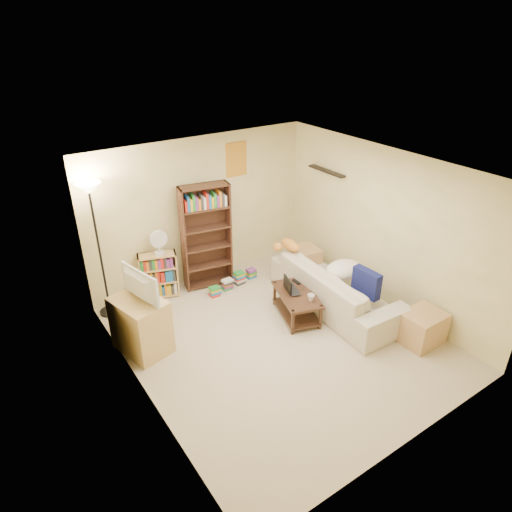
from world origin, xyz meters
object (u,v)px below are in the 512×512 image
Objects in this scene: side_table at (304,262)px; sofa at (336,287)px; end_cabinet at (422,328)px; desk_fan at (159,241)px; tv_stand at (141,325)px; coffee_table at (297,302)px; tall_bookshelf at (206,234)px; tabby_cat at (288,245)px; short_bookshelf at (159,275)px; floor_lamp at (93,212)px; laptop at (296,289)px; mug at (311,298)px; television at (135,287)px.

sofa is at bearing -101.98° from side_table.
sofa is 1.42m from end_cabinet.
sofa is 2.90m from desk_fan.
tv_stand is at bearing 148.22° from end_cabinet.
coffee_table is 0.58× the size of tall_bookshelf.
side_table is at bearing -17.73° from desk_fan.
tall_bookshelf is at bearing 143.25° from tabby_cat.
end_cabinet reaches higher than coffee_table.
floor_lamp reaches higher than short_bookshelf.
side_table is at bearing -27.77° from laptop.
coffee_table is 1.31m from side_table.
coffee_table is (-0.43, -0.80, -0.52)m from tabby_cat.
tabby_cat is 2.19m from short_bookshelf.
laptop is 0.81× the size of side_table.
side_table is (3.29, -0.81, -1.44)m from floor_lamp.
mug is 2.07m from tall_bookshelf.
short_bookshelf is (-1.55, 1.64, -0.04)m from laptop.
laptop reaches higher than coffee_table.
sofa is 3.83m from floor_lamp.
desk_fan is at bearing -50.20° from television.
mug is 0.19× the size of tv_stand.
tall_bookshelf is at bearing -5.44° from desk_fan.
end_cabinet is (1.74, -3.10, -0.72)m from tall_bookshelf.
tabby_cat is at bearing 79.30° from coffee_table.
television is at bearing 96.33° from laptop.
floor_lamp reaches higher than laptop.
sofa is at bearing 105.91° from end_cabinet.
coffee_table is at bearing -118.36° from tabby_cat.
side_table is (2.42, -0.80, -0.13)m from short_bookshelf.
mug is at bearing -59.30° from tall_bookshelf.
floor_lamp is (-0.90, 0.05, 0.69)m from desk_fan.
laptop is 1.03× the size of desk_fan.
laptop is at bearing -28.63° from short_bookshelf.
desk_fan reaches higher than tabby_cat.
coffee_table is 1.39× the size of television.
coffee_table is at bearing -118.63° from television.
end_cabinet is (2.55, -3.18, -0.78)m from desk_fan.
desk_fan reaches higher than end_cabinet.
coffee_table is 1.96× the size of side_table.
desk_fan reaches higher than mug.
tv_stand is at bearing -137.29° from tall_bookshelf.
desk_fan is (-1.51, 1.96, 0.55)m from mug.
end_cabinet is (3.35, -2.08, -0.78)m from television.
floor_lamp is (-2.42, 2.01, 1.24)m from mug.
laptop is at bearing 74.51° from sofa.
laptop is at bearing -116.26° from television.
tv_stand is 1.07× the size of television.
tv_stand is (-2.31, 0.50, -0.03)m from laptop.
tv_stand is (-2.32, 0.85, -0.06)m from mug.
television is 1.80× the size of desk_fan.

